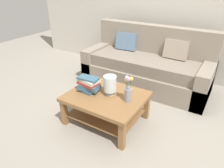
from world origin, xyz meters
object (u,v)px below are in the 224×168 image
coffee_table (106,102)px  book_stack_main (89,84)px  glass_hurricane_vase (110,84)px  flower_pitcher (128,90)px  couch (147,66)px

coffee_table → book_stack_main: 0.34m
book_stack_main → glass_hurricane_vase: glass_hurricane_vase is taller
book_stack_main → glass_hurricane_vase: bearing=14.6°
book_stack_main → glass_hurricane_vase: 0.31m
flower_pitcher → glass_hurricane_vase: bearing=175.0°
coffee_table → flower_pitcher: flower_pitcher is taller
couch → glass_hurricane_vase: 1.33m
coffee_table → flower_pitcher: (0.32, 0.02, 0.27)m
glass_hurricane_vase → flower_pitcher: flower_pitcher is taller
coffee_table → glass_hurricane_vase: bearing=49.5°
couch → flower_pitcher: bearing=-77.1°
glass_hurricane_vase → couch: bearing=91.1°
book_stack_main → flower_pitcher: size_ratio=0.90×
couch → book_stack_main: size_ratio=7.15×
coffee_table → glass_hurricane_vase: (0.04, 0.04, 0.27)m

